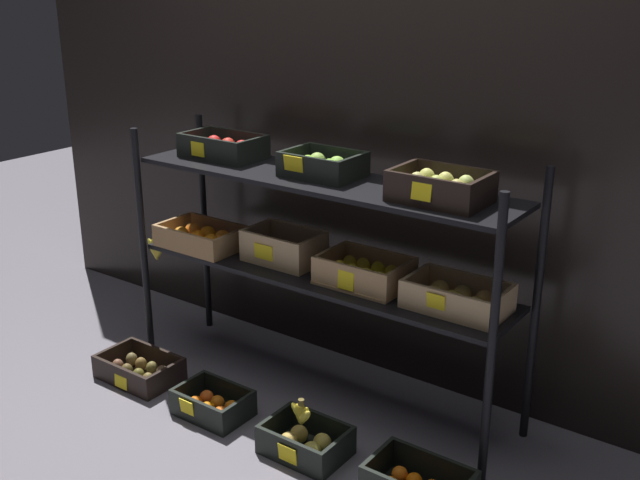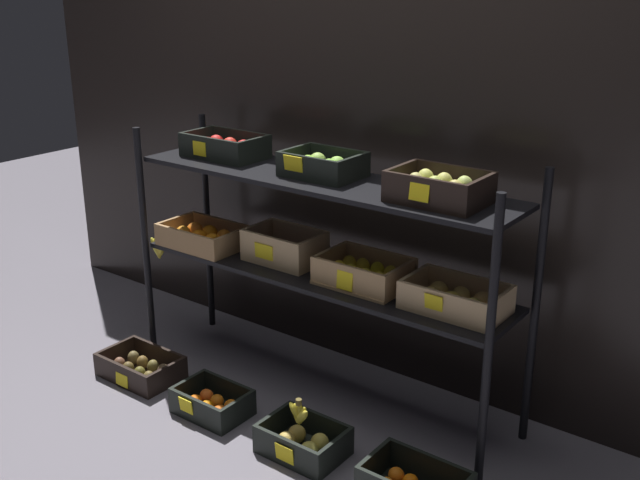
% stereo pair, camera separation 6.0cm
% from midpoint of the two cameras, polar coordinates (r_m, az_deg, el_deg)
% --- Properties ---
extents(ground_plane, '(10.00, 10.00, 0.00)m').
position_cam_midpoint_polar(ground_plane, '(3.47, -0.50, -11.13)').
color(ground_plane, slate).
extents(storefront_wall, '(4.12, 0.12, 2.00)m').
position_cam_midpoint_polar(storefront_wall, '(3.40, 3.48, 6.43)').
color(storefront_wall, black).
rests_on(storefront_wall, ground_plane).
extents(display_rack, '(1.84, 0.43, 1.11)m').
position_cam_midpoint_polar(display_rack, '(3.15, -0.53, 0.78)').
color(display_rack, black).
rests_on(display_rack, ground_plane).
extents(crate_ground_kiwi, '(0.37, 0.25, 0.11)m').
position_cam_midpoint_polar(crate_ground_kiwi, '(3.64, -13.70, -9.36)').
color(crate_ground_kiwi, black).
rests_on(crate_ground_kiwi, ground_plane).
extents(crate_ground_tangerine, '(0.30, 0.22, 0.11)m').
position_cam_midpoint_polar(crate_ground_tangerine, '(3.32, -8.46, -12.02)').
color(crate_ground_tangerine, black).
rests_on(crate_ground_tangerine, ground_plane).
extents(crate_ground_apple_gold, '(0.32, 0.24, 0.12)m').
position_cam_midpoint_polar(crate_ground_apple_gold, '(3.05, -1.67, -14.79)').
color(crate_ground_apple_gold, black).
rests_on(crate_ground_apple_gold, ground_plane).
extents(banana_bunch_loose, '(0.12, 0.05, 0.11)m').
position_cam_midpoint_polar(banana_bunch_loose, '(3.00, -1.96, -12.79)').
color(banana_bunch_loose, brown).
rests_on(banana_bunch_loose, crate_ground_apple_gold).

